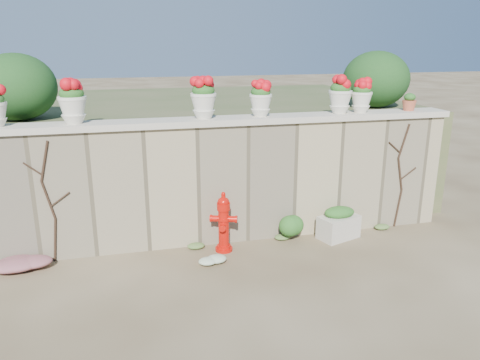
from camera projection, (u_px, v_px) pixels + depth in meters
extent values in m
plane|color=#4D3B26|center=(249.00, 290.00, 6.42)|extent=(80.00, 80.00, 0.00)
cube|color=#9A8A66|center=(221.00, 183.00, 7.80)|extent=(8.00, 0.40, 2.00)
cube|color=beige|center=(221.00, 121.00, 7.50)|extent=(8.10, 0.52, 0.10)
cube|color=#384C23|center=(193.00, 144.00, 10.78)|extent=(9.00, 6.00, 2.00)
ellipsoid|color=#143814|center=(16.00, 87.00, 7.73)|extent=(1.30, 1.30, 1.10)
ellipsoid|color=#143814|center=(376.00, 79.00, 9.26)|extent=(1.30, 1.30, 1.10)
cylinder|color=black|center=(55.00, 240.00, 7.17)|extent=(0.12, 0.04, 0.70)
cylinder|color=black|center=(48.00, 200.00, 6.98)|extent=(0.17, 0.04, 0.61)
cylinder|color=black|center=(44.00, 161.00, 6.81)|extent=(0.18, 0.04, 0.61)
cylinder|color=black|center=(60.00, 199.00, 7.02)|extent=(0.30, 0.02, 0.22)
cylinder|color=black|center=(32.00, 169.00, 6.80)|extent=(0.25, 0.02, 0.21)
cylinder|color=black|center=(398.00, 208.00, 8.53)|extent=(0.12, 0.04, 0.70)
cylinder|color=black|center=(400.00, 174.00, 8.34)|extent=(0.17, 0.04, 0.61)
cylinder|color=black|center=(404.00, 141.00, 8.17)|extent=(0.18, 0.04, 0.61)
cylinder|color=black|center=(408.00, 174.00, 8.38)|extent=(0.30, 0.02, 0.22)
cylinder|color=black|center=(394.00, 147.00, 8.16)|extent=(0.25, 0.02, 0.21)
cylinder|color=#C00E07|center=(224.00, 249.00, 7.63)|extent=(0.28, 0.28, 0.05)
cylinder|color=#C00E07|center=(224.00, 227.00, 7.52)|extent=(0.17, 0.17, 0.62)
cylinder|color=#C00E07|center=(224.00, 219.00, 7.48)|extent=(0.21, 0.21, 0.04)
cylinder|color=#C00E07|center=(223.00, 206.00, 7.42)|extent=(0.21, 0.21, 0.12)
ellipsoid|color=#C00E07|center=(223.00, 200.00, 7.39)|extent=(0.19, 0.19, 0.14)
cylinder|color=#C00E07|center=(223.00, 196.00, 7.37)|extent=(0.07, 0.07, 0.10)
cylinder|color=#C00E07|center=(215.00, 218.00, 7.49)|extent=(0.17, 0.14, 0.10)
cylinder|color=#C00E07|center=(232.00, 219.00, 7.46)|extent=(0.17, 0.14, 0.10)
cylinder|color=#C00E07|center=(223.00, 227.00, 7.40)|extent=(0.12, 0.12, 0.09)
cube|color=beige|center=(338.00, 227.00, 8.07)|extent=(0.78, 0.60, 0.40)
ellipsoid|color=#1E5119|center=(339.00, 212.00, 7.99)|extent=(0.60, 0.47, 0.21)
ellipsoid|color=#1E5119|center=(293.00, 224.00, 7.87)|extent=(0.68, 0.61, 0.65)
ellipsoid|color=#BE266E|center=(18.00, 262.00, 6.92)|extent=(1.01, 0.67, 0.27)
ellipsoid|color=white|center=(212.00, 259.00, 7.14)|extent=(0.47, 0.37, 0.17)
ellipsoid|color=#1E5119|center=(71.00, 93.00, 6.85)|extent=(0.36, 0.36, 0.21)
ellipsoid|color=red|center=(71.00, 87.00, 6.82)|extent=(0.31, 0.31, 0.22)
ellipsoid|color=#1E5119|center=(203.00, 90.00, 7.30)|extent=(0.35, 0.35, 0.21)
ellipsoid|color=red|center=(203.00, 85.00, 7.27)|extent=(0.31, 0.31, 0.22)
ellipsoid|color=#1E5119|center=(261.00, 92.00, 7.53)|extent=(0.32, 0.32, 0.19)
ellipsoid|color=red|center=(261.00, 87.00, 7.51)|extent=(0.28, 0.28, 0.20)
ellipsoid|color=#1E5119|center=(341.00, 88.00, 7.84)|extent=(0.34, 0.34, 0.20)
ellipsoid|color=red|center=(341.00, 83.00, 7.82)|extent=(0.30, 0.30, 0.21)
ellipsoid|color=#1E5119|center=(362.00, 90.00, 7.95)|extent=(0.31, 0.31, 0.19)
ellipsoid|color=red|center=(362.00, 85.00, 7.92)|extent=(0.27, 0.27, 0.19)
ellipsoid|color=#1E5119|center=(410.00, 98.00, 8.21)|extent=(0.20, 0.20, 0.14)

